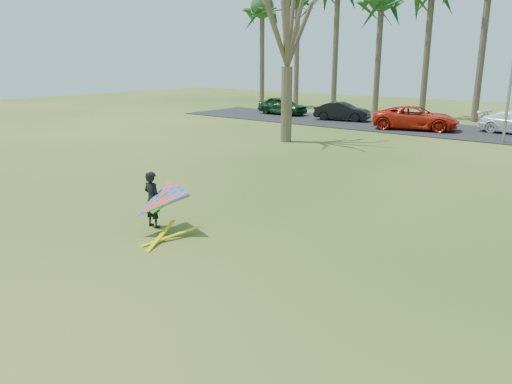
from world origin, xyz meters
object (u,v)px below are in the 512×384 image
Objects in this scene: bare_tree_left at (288,15)px; car_0 at (282,106)px; car_2 at (416,118)px; kite_flyer at (156,203)px; car_1 at (342,111)px.

bare_tree_left reaches higher than car_0.
car_2 is (4.14, 9.02, -6.10)m from bare_tree_left.
bare_tree_left is 4.06× the size of kite_flyer.
bare_tree_left reaches higher than car_2.
car_0 is at bearing 126.06° from bare_tree_left.
car_1 is 1.73× the size of kite_flyer.
car_0 is 5.92m from car_1.
car_2 reaches higher than car_1.
bare_tree_left is 14.75m from car_0.
kite_flyer reaches higher than car_2.
car_2 is 2.28× the size of kite_flyer.
car_2 is at bearing -96.24° from car_0.
kite_flyer is (7.96, -25.16, 0.10)m from car_1.
bare_tree_left reaches higher than kite_flyer.
car_0 is 29.19m from kite_flyer.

